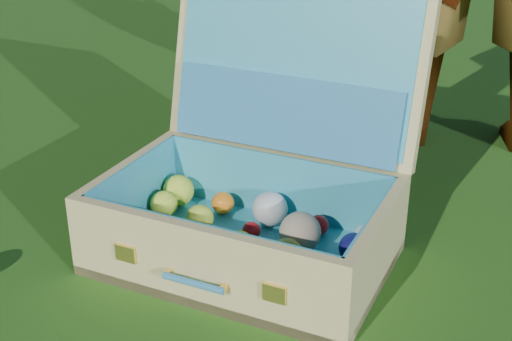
% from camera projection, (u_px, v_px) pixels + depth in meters
% --- Properties ---
extents(ground, '(60.00, 60.00, 0.00)m').
position_uv_depth(ground, '(304.00, 308.00, 1.33)').
color(ground, '#215114').
rests_on(ground, ground).
extents(suitcase, '(0.63, 0.58, 0.54)m').
position_uv_depth(suitcase, '(262.00, 179.00, 1.48)').
color(suitcase, '#DCC476').
rests_on(suitcase, ground).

